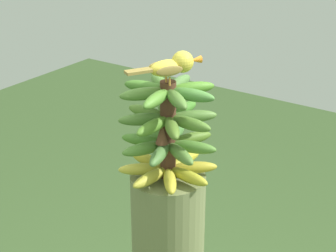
{
  "coord_description": "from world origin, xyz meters",
  "views": [
    {
      "loc": [
        1.21,
        0.83,
        2.12
      ],
      "look_at": [
        0.0,
        0.0,
        1.48
      ],
      "focal_mm": 60.05,
      "sensor_mm": 36.0,
      "label": 1
    }
  ],
  "objects": [
    {
      "name": "banana_bunch",
      "position": [
        0.0,
        0.0,
        1.46
      ],
      "size": [
        0.3,
        0.3,
        0.3
      ],
      "color": "#4C2D1E",
      "rests_on": "banana_tree"
    },
    {
      "name": "perched_bird",
      "position": [
        0.0,
        0.02,
        1.66
      ],
      "size": [
        0.21,
        0.13,
        0.09
      ],
      "color": "#C68933",
      "rests_on": "banana_bunch"
    }
  ]
}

